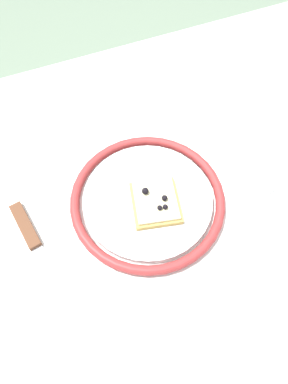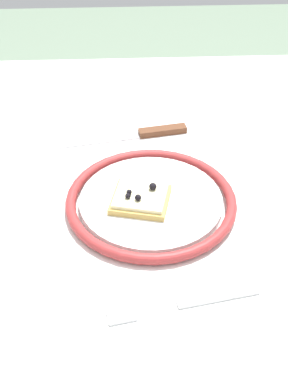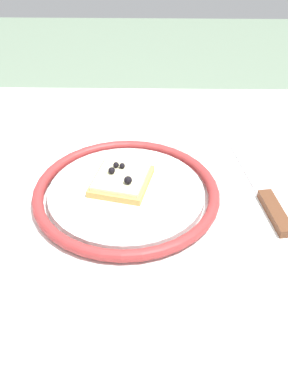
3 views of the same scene
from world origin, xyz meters
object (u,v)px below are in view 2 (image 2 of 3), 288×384
pizza_slice_near (141,198)px  fork (183,305)px  plate (151,201)px  knife (146,133)px  dining_table (169,269)px

pizza_slice_near → fork: (-0.19, -0.05, -0.02)m
plate → fork: bearing=-171.5°
plate → knife: 0.20m
dining_table → pizza_slice_near: size_ratio=11.42×
pizza_slice_near → plate: bearing=-65.6°
fork → plate: bearing=8.5°
dining_table → plate: 0.12m
dining_table → fork: (-0.15, -0.00, 0.10)m
plate → fork: (-0.20, -0.03, -0.01)m
pizza_slice_near → fork: pizza_slice_near is taller
plate → pizza_slice_near: (-0.01, 0.02, 0.01)m
knife → fork: bearing=-176.0°
dining_table → knife: 0.27m
dining_table → pizza_slice_near: (0.04, 0.04, 0.12)m
knife → plate: bearing=179.6°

